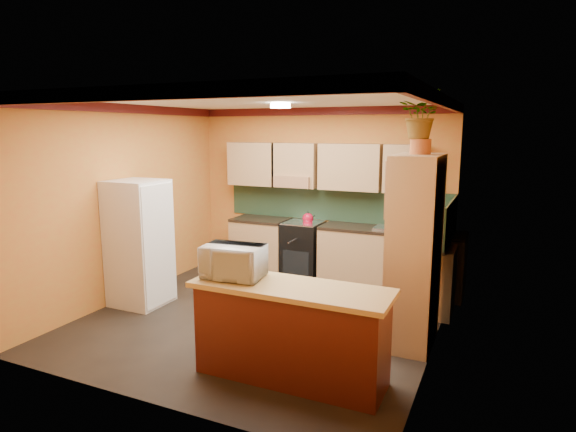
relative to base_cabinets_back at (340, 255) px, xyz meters
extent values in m
plane|color=black|center=(-0.45, -1.80, -0.44)|extent=(4.20, 4.20, 0.00)
cube|color=white|center=(-0.45, -1.80, 2.26)|extent=(4.20, 4.20, 0.04)
cube|color=#BA8232|center=(-0.45, 0.30, 0.91)|extent=(4.20, 0.04, 2.70)
cube|color=#BA8232|center=(-0.45, -3.90, 0.91)|extent=(4.20, 0.04, 2.70)
cube|color=#BA8232|center=(-2.55, -1.80, 0.91)|extent=(0.04, 4.20, 2.70)
cube|color=#BA8232|center=(1.65, -1.80, 0.91)|extent=(0.04, 4.20, 2.70)
cube|color=#203C28|center=(-0.20, 0.29, 0.75)|extent=(3.70, 0.02, 0.53)
cube|color=#203C28|center=(1.63, -0.40, 0.75)|extent=(0.02, 1.40, 0.53)
cube|color=tan|center=(-0.35, 0.13, 1.36)|extent=(3.10, 0.34, 0.70)
cylinder|color=white|center=(-0.45, -1.20, 2.22)|extent=(0.26, 0.26, 0.06)
cube|color=tan|center=(0.00, 0.00, 0.00)|extent=(3.65, 0.60, 0.88)
cube|color=black|center=(0.00, 0.00, 0.46)|extent=(3.65, 0.62, 0.04)
cube|color=black|center=(-0.62, 0.00, 0.02)|extent=(0.58, 0.58, 0.91)
cube|color=silver|center=(0.78, 0.00, 0.50)|extent=(0.48, 0.40, 0.03)
cube|color=tan|center=(1.35, -0.71, 0.00)|extent=(0.60, 0.80, 0.88)
cube|color=black|center=(1.35, -0.71, 0.46)|extent=(0.62, 0.80, 0.04)
cube|color=white|center=(-2.20, -1.98, 0.41)|extent=(0.68, 0.66, 1.70)
cube|color=tan|center=(1.40, -1.69, 0.61)|extent=(0.48, 0.90, 2.10)
cylinder|color=#A85428|center=(1.40, -1.64, 1.74)|extent=(0.22, 0.22, 0.16)
imported|color=tan|center=(1.40, -1.64, 2.07)|extent=(0.47, 0.41, 0.50)
cube|color=#4D1B12|center=(0.50, -3.00, 0.00)|extent=(1.80, 0.55, 0.88)
cube|color=tan|center=(0.50, -3.00, 0.47)|extent=(1.90, 0.65, 0.05)
imported|color=white|center=(-0.12, -3.00, 0.65)|extent=(0.62, 0.45, 0.32)
camera|label=1|loc=(2.24, -6.91, 1.92)|focal=30.00mm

